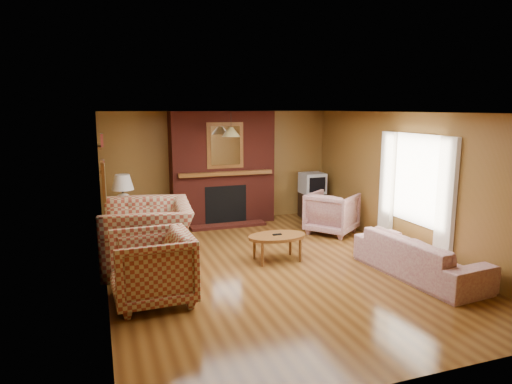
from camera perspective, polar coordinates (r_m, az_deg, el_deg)
name	(u,v)px	position (r m, az deg, el deg)	size (l,w,h in m)	color
floor	(273,267)	(7.30, 2.16, -9.30)	(6.50, 6.50, 0.00)	#4E2C10
ceiling	(274,113)	(6.87, 2.30, 9.89)	(6.50, 6.50, 0.00)	silver
wall_back	(219,167)	(10.04, -4.61, 3.19)	(6.50, 6.50, 0.00)	brown
wall_front	(411,256)	(4.23, 18.77, -7.60)	(6.50, 6.50, 0.00)	brown
wall_left	(102,203)	(6.51, -18.70, -1.33)	(6.50, 6.50, 0.00)	brown
wall_right	(410,183)	(8.23, 18.64, 1.05)	(6.50, 6.50, 0.00)	brown
fireplace	(223,169)	(9.79, -4.21, 2.91)	(2.20, 0.82, 2.40)	#521911
window_right	(415,189)	(8.06, 19.21, 0.30)	(0.10, 1.85, 2.00)	beige
bookshelf	(102,155)	(8.33, -18.70, 4.39)	(0.09, 0.55, 0.71)	brown
botanical_print	(103,181)	(6.16, -18.54, 1.34)	(0.05, 0.40, 0.50)	brown
pendant_light	(231,132)	(9.06, -3.13, 7.50)	(0.36, 0.36, 0.48)	black
plaid_loveseat	(147,235)	(7.41, -13.43, -5.22)	(1.54, 1.35, 1.00)	maroon
plaid_armchair	(152,268)	(6.04, -12.89, -9.21)	(0.99, 1.02, 0.92)	maroon
floral_sofa	(419,256)	(7.24, 19.73, -7.56)	(2.08, 0.81, 0.61)	#BDA992
floral_armchair	(332,213)	(9.21, 9.48, -2.60)	(0.87, 0.90, 0.82)	#BDA992
coffee_table	(277,238)	(7.47, 2.66, -5.76)	(0.97, 0.60, 0.45)	brown
side_table	(125,224)	(9.12, -16.10, -3.86)	(0.41, 0.41, 0.55)	brown
table_lamp	(123,190)	(8.98, -16.31, 0.20)	(0.41, 0.41, 0.68)	white
tv_stand	(312,205)	(10.50, 7.00, -1.63)	(0.51, 0.47, 0.56)	black
crt_tv	(312,183)	(10.40, 7.07, 1.12)	(0.50, 0.50, 0.46)	#A8ABB0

